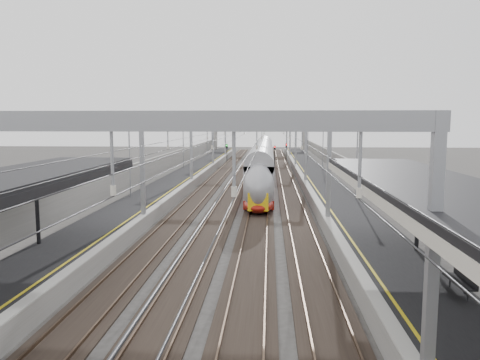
# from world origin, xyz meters

# --- Properties ---
(platform_left) EXTENTS (4.00, 120.00, 1.00)m
(platform_left) POSITION_xyz_m (-8.00, 45.00, 0.50)
(platform_left) COLOR black
(platform_left) RESTS_ON ground
(platform_right) EXTENTS (4.00, 120.00, 1.00)m
(platform_right) POSITION_xyz_m (8.00, 45.00, 0.50)
(platform_right) COLOR black
(platform_right) RESTS_ON ground
(tracks) EXTENTS (11.40, 140.00, 0.20)m
(tracks) POSITION_xyz_m (0.00, 45.00, 0.05)
(tracks) COLOR black
(tracks) RESTS_ON ground
(overhead_line) EXTENTS (13.00, 140.00, 6.60)m
(overhead_line) POSITION_xyz_m (0.00, 51.62, 6.14)
(overhead_line) COLOR gray
(overhead_line) RESTS_ON platform_left
(overbridge) EXTENTS (22.00, 2.20, 6.90)m
(overbridge) POSITION_xyz_m (0.00, 100.00, 5.31)
(overbridge) COLOR gray
(overbridge) RESTS_ON ground
(wall_left) EXTENTS (0.30, 120.00, 3.20)m
(wall_left) POSITION_xyz_m (-11.20, 45.00, 1.60)
(wall_left) COLOR gray
(wall_left) RESTS_ON ground
(wall_right) EXTENTS (0.30, 120.00, 3.20)m
(wall_right) POSITION_xyz_m (11.20, 45.00, 1.60)
(wall_right) COLOR gray
(wall_right) RESTS_ON ground
(train) EXTENTS (2.52, 45.96, 4.00)m
(train) POSITION_xyz_m (1.50, 47.53, 1.97)
(train) COLOR #9C180E
(train) RESTS_ON ground
(bench) EXTENTS (0.57, 1.96, 1.01)m
(bench) POSITION_xyz_m (9.49, 7.91, 1.61)
(bench) COLOR black
(bench) RESTS_ON platform_right
(signal_green) EXTENTS (0.32, 0.32, 3.48)m
(signal_green) POSITION_xyz_m (-5.20, 73.31, 2.42)
(signal_green) COLOR black
(signal_green) RESTS_ON ground
(signal_red_near) EXTENTS (0.32, 0.32, 3.48)m
(signal_red_near) POSITION_xyz_m (3.20, 68.35, 2.42)
(signal_red_near) COLOR black
(signal_red_near) RESTS_ON ground
(signal_red_far) EXTENTS (0.32, 0.32, 3.48)m
(signal_red_far) POSITION_xyz_m (5.40, 76.62, 2.42)
(signal_red_far) COLOR black
(signal_red_far) RESTS_ON ground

